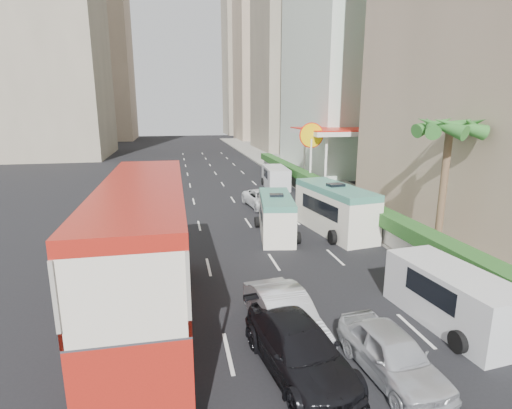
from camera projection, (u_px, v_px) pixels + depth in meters
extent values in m
plane|color=black|center=(317.00, 310.00, 14.90)|extent=(200.00, 200.00, 0.00)
cube|color=#A41D13|center=(147.00, 259.00, 13.14)|extent=(2.50, 11.00, 5.06)
imported|color=silver|center=(284.00, 335.00, 13.27)|extent=(2.09, 4.65, 1.48)
imported|color=silver|center=(390.00, 375.00, 11.29)|extent=(1.96, 4.14, 1.37)
imported|color=black|center=(298.00, 370.00, 11.50)|extent=(2.74, 5.18, 1.43)
imported|color=silver|center=(263.00, 207.00, 30.42)|extent=(2.73, 4.89, 1.29)
cube|color=silver|center=(276.00, 216.00, 23.51)|extent=(2.64, 5.54, 2.36)
cube|color=silver|center=(335.00, 209.00, 24.05)|extent=(3.05, 6.64, 2.84)
cube|color=silver|center=(452.00, 297.00, 13.80)|extent=(2.45, 5.09, 1.97)
cube|color=silver|center=(276.00, 177.00, 37.75)|extent=(2.27, 4.97, 1.94)
cube|color=#99968C|center=(316.00, 182.00, 40.43)|extent=(6.00, 120.00, 0.18)
cube|color=silver|center=(331.00, 202.00, 29.28)|extent=(0.30, 44.00, 1.00)
cube|color=#2D6626|center=(332.00, 190.00, 29.08)|extent=(1.10, 44.00, 0.70)
cylinder|color=brown|center=(443.00, 192.00, 19.43)|extent=(0.36, 0.36, 6.40)
cube|color=silver|center=(334.00, 158.00, 38.10)|extent=(6.50, 8.00, 5.50)
cube|color=gray|center=(305.00, 1.00, 67.75)|extent=(16.00, 16.00, 50.00)
cube|color=tan|center=(267.00, 42.00, 91.12)|extent=(14.00, 14.00, 44.00)
cube|color=gray|center=(249.00, 62.00, 112.54)|extent=(14.00, 14.00, 40.00)
cube|color=tan|center=(93.00, 38.00, 90.92)|extent=(16.00, 16.00, 46.00)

